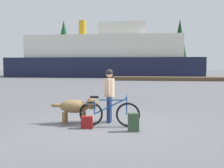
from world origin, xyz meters
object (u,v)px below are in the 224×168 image
object	(u,v)px
sailboat_moored	(116,72)
person_cyclist	(109,91)
dog	(77,107)
handbag_pannier	(87,122)
backpack	(133,122)
ferry_boat	(105,57)
bicycle	(109,113)

from	to	relation	value
sailboat_moored	person_cyclist	bearing A→B (deg)	-84.68
dog	sailboat_moored	bearing A→B (deg)	93.76
dog	handbag_pannier	bearing A→B (deg)	-51.13
person_cyclist	sailboat_moored	distance (m)	35.40
dog	handbag_pannier	world-z (taller)	dog
person_cyclist	dog	xyz separation A→B (m)	(-0.95, -0.35, -0.46)
dog	handbag_pannier	size ratio (longest dim) A/B	4.27
backpack	ferry_boat	xyz separation A→B (m)	(-5.27, 31.83, 2.67)
bicycle	sailboat_moored	distance (m)	35.95
dog	sailboat_moored	world-z (taller)	sailboat_moored
dog	ferry_boat	size ratio (longest dim) A/B	0.05
bicycle	person_cyclist	xyz separation A→B (m)	(-0.05, 0.54, 0.61)
person_cyclist	handbag_pannier	world-z (taller)	person_cyclist
dog	person_cyclist	bearing A→B (deg)	20.33
bicycle	handbag_pannier	distance (m)	0.70
dog	handbag_pannier	distance (m)	0.75
dog	handbag_pannier	xyz separation A→B (m)	(0.42, -0.52, -0.36)
handbag_pannier	sailboat_moored	size ratio (longest dim) A/B	0.04
bicycle	backpack	size ratio (longest dim) A/B	3.60
bicycle	backpack	distance (m)	0.90
bicycle	dog	size ratio (longest dim) A/B	1.23
backpack	handbag_pannier	xyz separation A→B (m)	(-1.32, 0.18, -0.08)
bicycle	handbag_pannier	world-z (taller)	bicycle
backpack	ferry_boat	bearing A→B (deg)	99.40
backpack	dog	bearing A→B (deg)	158.05
person_cyclist	sailboat_moored	world-z (taller)	sailboat_moored
person_cyclist	handbag_pannier	xyz separation A→B (m)	(-0.53, -0.87, -0.82)
bicycle	dog	xyz separation A→B (m)	(-1.00, 0.19, 0.15)
person_cyclist	ferry_boat	bearing A→B (deg)	98.29
ferry_boat	sailboat_moored	world-z (taller)	sailboat_moored
bicycle	ferry_boat	size ratio (longest dim) A/B	0.06
dog	ferry_boat	xyz separation A→B (m)	(-3.54, 31.13, 2.39)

